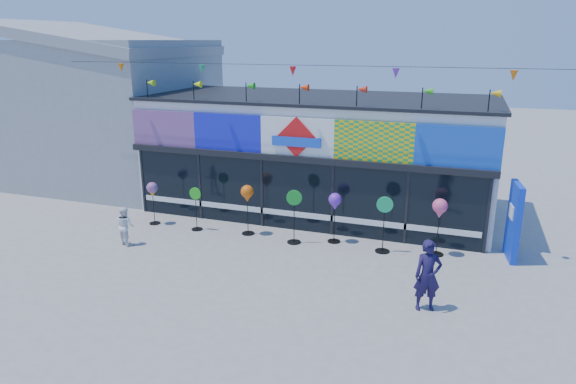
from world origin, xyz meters
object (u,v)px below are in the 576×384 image
at_px(spinner_5, 384,223).
at_px(spinner_6, 440,210).
at_px(adult_man, 428,276).
at_px(child, 125,226).
at_px(blue_sign, 514,221).
at_px(spinner_4, 335,203).
at_px(spinner_1, 196,208).
at_px(spinner_0, 152,191).
at_px(spinner_2, 247,195).
at_px(spinner_3, 294,215).

bearing_deg(spinner_5, spinner_6, 11.06).
distance_m(adult_man, child, 9.05).
height_order(blue_sign, spinner_4, blue_sign).
xyz_separation_m(spinner_1, child, (-1.43, -1.81, -0.17)).
relative_size(spinner_0, spinner_1, 1.01).
xyz_separation_m(spinner_6, adult_man, (-0.02, -3.34, -0.52)).
distance_m(spinner_2, spinner_6, 5.84).
height_order(spinner_5, spinner_6, spinner_6).
height_order(blue_sign, spinner_6, blue_sign).
relative_size(spinner_5, child, 1.43).
height_order(spinner_0, spinner_3, spinner_3).
distance_m(spinner_2, child, 3.83).
bearing_deg(child, adult_man, -168.08).
xyz_separation_m(spinner_6, child, (-9.01, -2.27, -0.77)).
relative_size(blue_sign, spinner_6, 1.30).
height_order(spinner_1, adult_man, adult_man).
height_order(spinner_0, spinner_2, spinner_2).
relative_size(spinner_1, adult_man, 0.85).
relative_size(blue_sign, spinner_1, 1.53).
xyz_separation_m(spinner_0, spinner_1, (1.64, -0.04, -0.40)).
bearing_deg(spinner_3, spinner_1, 179.66).
distance_m(spinner_3, child, 5.14).
bearing_deg(spinner_3, spinner_5, 4.03).
relative_size(spinner_4, child, 1.32).
height_order(spinner_0, child, spinner_0).
bearing_deg(child, spinner_6, -147.17).
bearing_deg(blue_sign, spinner_5, -175.32).
distance_m(blue_sign, spinner_6, 2.07).
bearing_deg(blue_sign, spinner_4, 177.87).
bearing_deg(spinner_2, adult_man, -27.89).
bearing_deg(spinner_2, spinner_1, -173.42).
height_order(spinner_1, child, spinner_1).
xyz_separation_m(spinner_3, spinner_6, (4.20, 0.48, 0.47)).
height_order(spinner_5, child, spinner_5).
relative_size(spinner_2, spinner_4, 1.04).
bearing_deg(spinner_2, child, -147.65).
xyz_separation_m(spinner_3, child, (-4.81, -1.79, -0.30)).
distance_m(spinner_0, spinner_5, 7.72).
height_order(blue_sign, spinner_0, blue_sign).
height_order(spinner_0, spinner_5, spinner_5).
bearing_deg(spinner_5, spinner_2, 179.57).
xyz_separation_m(spinner_0, spinner_2, (3.39, 0.16, 0.14)).
xyz_separation_m(spinner_1, spinner_6, (7.58, 0.46, 0.60)).
xyz_separation_m(spinner_1, spinner_4, (4.53, 0.45, 0.49)).
relative_size(spinner_0, spinner_6, 0.85).
relative_size(blue_sign, spinner_2, 1.36).
distance_m(spinner_6, child, 9.33).
distance_m(spinner_2, spinner_3, 1.70).
relative_size(spinner_4, spinner_6, 0.92).
distance_m(spinner_1, spinner_2, 1.84).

